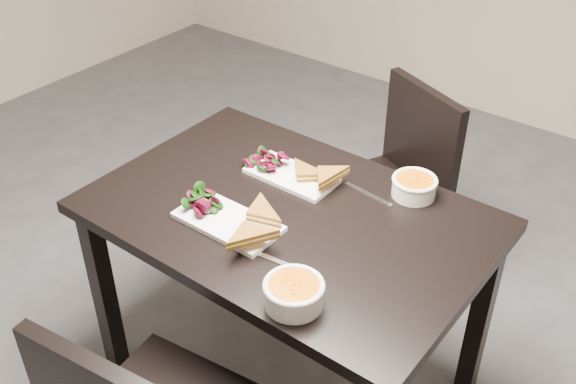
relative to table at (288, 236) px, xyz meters
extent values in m
plane|color=#47474C|center=(-0.25, -0.13, -0.65)|extent=(5.00, 5.00, 0.00)
cube|color=black|center=(0.00, 0.00, 0.08)|extent=(1.20, 0.80, 0.04)
cube|color=black|center=(-0.54, -0.34, -0.30)|extent=(0.06, 0.06, 0.71)
cube|color=black|center=(-0.54, 0.34, -0.30)|extent=(0.06, 0.06, 0.71)
cube|color=black|center=(0.54, 0.34, -0.30)|extent=(0.06, 0.06, 0.71)
cube|color=black|center=(-0.05, 0.65, -0.22)|extent=(0.55, 0.55, 0.04)
cube|color=black|center=(-0.28, 0.56, -0.45)|extent=(0.05, 0.05, 0.41)
cube|color=black|center=(0.05, 0.41, -0.45)|extent=(0.05, 0.05, 0.41)
cube|color=black|center=(-0.14, 0.89, -0.45)|extent=(0.05, 0.05, 0.41)
cube|color=black|center=(0.19, 0.74, -0.45)|extent=(0.05, 0.05, 0.41)
cube|color=black|center=(0.03, 0.82, 0.00)|extent=(0.40, 0.21, 0.40)
cube|color=white|center=(-0.10, -0.16, 0.11)|extent=(0.32, 0.16, 0.02)
cylinder|color=white|center=(0.25, -0.31, 0.13)|extent=(0.15, 0.15, 0.06)
cylinder|color=orange|center=(0.25, -0.31, 0.15)|extent=(0.13, 0.13, 0.02)
torus|color=white|center=(0.25, -0.31, 0.16)|extent=(0.16, 0.16, 0.02)
cube|color=silver|center=(0.13, -0.20, 0.10)|extent=(0.18, 0.04, 0.00)
cube|color=white|center=(-0.10, 0.15, 0.11)|extent=(0.30, 0.15, 0.01)
cylinder|color=white|center=(0.26, 0.31, 0.13)|extent=(0.14, 0.14, 0.05)
cylinder|color=orange|center=(0.26, 0.31, 0.15)|extent=(0.12, 0.12, 0.02)
torus|color=white|center=(0.26, 0.31, 0.16)|extent=(0.14, 0.14, 0.01)
cube|color=silver|center=(0.15, 0.22, 0.10)|extent=(0.18, 0.04, 0.00)
camera|label=1|loc=(1.00, -1.30, 1.31)|focal=41.80mm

